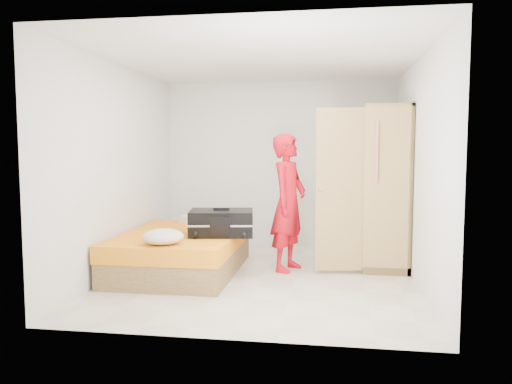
# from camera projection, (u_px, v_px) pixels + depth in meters

# --- Properties ---
(room) EXTENTS (4.00, 4.02, 2.60)m
(room) POSITION_uv_depth(u_px,v_px,m) (262.00, 170.00, 5.93)
(room) COLOR beige
(room) RESTS_ON ground
(bed) EXTENTS (1.42, 2.02, 0.50)m
(bed) POSITION_uv_depth(u_px,v_px,m) (181.00, 252.00, 6.30)
(bed) COLOR #9C7C46
(bed) RESTS_ON ground
(wardrobe) EXTENTS (1.17, 1.27, 2.10)m
(wardrobe) POSITION_uv_depth(u_px,v_px,m) (380.00, 191.00, 6.58)
(wardrobe) COLOR tan
(wardrobe) RESTS_ON ground
(person) EXTENTS (0.60, 0.73, 1.74)m
(person) POSITION_uv_depth(u_px,v_px,m) (288.00, 202.00, 6.34)
(person) COLOR red
(person) RESTS_ON ground
(suitcase) EXTENTS (0.87, 0.69, 0.34)m
(suitcase) POSITION_uv_depth(u_px,v_px,m) (221.00, 223.00, 6.10)
(suitcase) COLOR black
(suitcase) RESTS_ON bed
(round_cushion) EXTENTS (0.45, 0.45, 0.17)m
(round_cushion) POSITION_uv_depth(u_px,v_px,m) (163.00, 237.00, 5.52)
(round_cushion) COLOR white
(round_cushion) RESTS_ON bed
(pillow) EXTENTS (0.58, 0.34, 0.10)m
(pillow) POSITION_uv_depth(u_px,v_px,m) (201.00, 219.00, 7.11)
(pillow) COLOR white
(pillow) RESTS_ON bed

